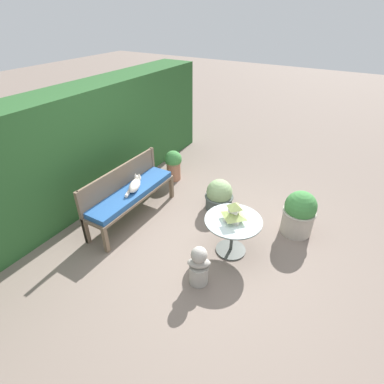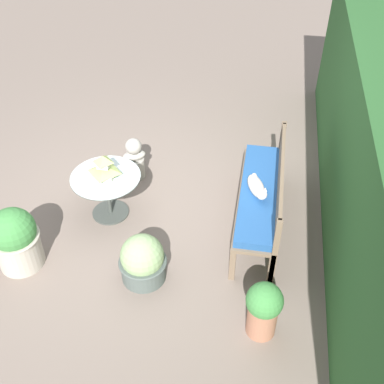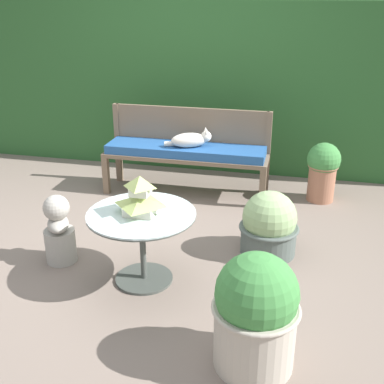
# 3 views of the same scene
# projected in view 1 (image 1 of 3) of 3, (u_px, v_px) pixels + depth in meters

# --- Properties ---
(ground) EXTENTS (30.00, 30.00, 0.00)m
(ground) POSITION_uv_depth(u_px,v_px,m) (198.00, 245.00, 4.35)
(ground) COLOR #75665B
(foliage_hedge_back) EXTENTS (6.40, 0.75, 1.90)m
(foliage_hedge_back) POSITION_uv_depth(u_px,v_px,m) (73.00, 151.00, 4.85)
(foliage_hedge_back) COLOR #285628
(foliage_hedge_back) RESTS_ON ground
(garden_bench) EXTENTS (1.69, 0.44, 0.52)m
(garden_bench) POSITION_uv_depth(u_px,v_px,m) (132.00, 195.00, 4.68)
(garden_bench) COLOR brown
(garden_bench) RESTS_ON ground
(bench_backrest) EXTENTS (1.69, 0.06, 0.87)m
(bench_backrest) POSITION_uv_depth(u_px,v_px,m) (120.00, 181.00, 4.66)
(bench_backrest) COLOR brown
(bench_backrest) RESTS_ON ground
(cat) EXTENTS (0.47, 0.28, 0.19)m
(cat) POSITION_uv_depth(u_px,v_px,m) (135.00, 185.00, 4.63)
(cat) COLOR silver
(cat) RESTS_ON garden_bench
(patio_table) EXTENTS (0.77, 0.77, 0.55)m
(patio_table) POSITION_uv_depth(u_px,v_px,m) (233.00, 226.00, 4.03)
(patio_table) COLOR #424742
(patio_table) RESTS_ON ground
(pagoda_birdhouse) EXTENTS (0.28, 0.28, 0.28)m
(pagoda_birdhouse) POSITION_uv_depth(u_px,v_px,m) (234.00, 213.00, 3.91)
(pagoda_birdhouse) COLOR silver
(pagoda_birdhouse) RESTS_ON patio_table
(garden_bust) EXTENTS (0.27, 0.32, 0.56)m
(garden_bust) POSITION_uv_depth(u_px,v_px,m) (199.00, 267.00, 3.65)
(garden_bust) COLOR #A39E93
(garden_bust) RESTS_ON ground
(potted_plant_table_near) EXTENTS (0.49, 0.49, 0.70)m
(potted_plant_table_near) POSITION_uv_depth(u_px,v_px,m) (299.00, 213.00, 4.43)
(potted_plant_table_near) COLOR #ADA393
(potted_plant_table_near) RESTS_ON ground
(potted_plant_bench_left) EXTENTS (0.48, 0.48, 0.53)m
(potted_plant_bench_left) POSITION_uv_depth(u_px,v_px,m) (219.00, 196.00, 5.02)
(potted_plant_bench_left) COLOR #4C5651
(potted_plant_bench_left) RESTS_ON ground
(potted_plant_bench_right) EXTENTS (0.33, 0.33, 0.60)m
(potted_plant_bench_right) POSITION_uv_depth(u_px,v_px,m) (173.00, 164.00, 5.80)
(potted_plant_bench_right) COLOR #9E664C
(potted_plant_bench_right) RESTS_ON ground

